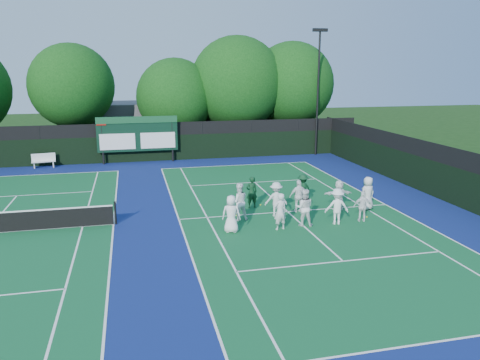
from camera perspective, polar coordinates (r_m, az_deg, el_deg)
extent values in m
plane|color=#15350E|center=(22.89, 6.63, -4.61)|extent=(120.00, 120.00, 0.00)
cube|color=navy|center=(22.62, -8.77, -4.89)|extent=(34.00, 32.00, 0.01)
cube|color=#12592C|center=(23.78, 5.82, -3.86)|extent=(10.97, 23.77, 0.00)
cube|color=white|center=(14.05, 22.55, -17.80)|extent=(10.97, 0.08, 0.00)
cube|color=white|center=(34.87, -0.53, 1.81)|extent=(10.97, 0.08, 0.00)
cube|color=white|center=(22.65, -7.47, -4.79)|extent=(0.08, 23.77, 0.00)
cube|color=white|center=(26.04, 17.32, -2.87)|extent=(0.08, 23.77, 0.00)
cube|color=white|center=(22.82, -4.03, -4.57)|extent=(0.08, 23.77, 0.00)
cube|color=white|center=(25.39, 14.65, -3.11)|extent=(0.08, 23.77, 0.00)
cube|color=white|center=(18.23, 12.45, -9.63)|extent=(8.23, 0.08, 0.00)
cube|color=white|center=(29.68, 1.81, -0.28)|extent=(8.23, 0.08, 0.00)
cube|color=white|center=(23.78, 5.82, -3.85)|extent=(0.08, 12.80, 0.00)
cube|color=white|center=(34.66, -23.73, 0.58)|extent=(10.97, 0.08, 0.00)
cube|color=white|center=(22.58, -15.16, -5.22)|extent=(0.08, 23.77, 0.00)
cube|color=white|center=(22.68, -18.63, -5.38)|extent=(0.08, 23.77, 0.00)
cube|color=white|center=(29.43, -25.55, -1.74)|extent=(8.23, 0.08, 0.00)
cube|color=black|center=(36.96, -10.74, 3.79)|extent=(34.00, 0.08, 2.00)
cube|color=black|center=(36.75, -10.85, 6.10)|extent=(34.00, 0.05, 1.00)
cube|color=black|center=(27.73, 23.74, -0.32)|extent=(0.08, 32.00, 2.00)
cube|color=black|center=(27.44, 24.04, 2.72)|extent=(0.05, 32.00, 1.00)
cylinder|color=black|center=(36.48, -16.43, 4.55)|extent=(0.16, 0.16, 3.50)
cylinder|color=black|center=(36.55, -8.25, 4.98)|extent=(0.16, 0.16, 3.50)
cube|color=black|center=(36.36, -12.38, 5.47)|extent=(6.00, 0.15, 2.60)
cube|color=#154C29|center=(36.13, -12.46, 7.18)|extent=(6.00, 0.05, 0.50)
cube|color=white|center=(36.34, -14.70, 4.54)|extent=(2.60, 0.04, 1.20)
cube|color=white|center=(36.38, -9.96, 4.79)|extent=(2.60, 0.04, 1.20)
cube|color=maroon|center=(36.20, -16.59, 6.79)|extent=(0.70, 0.04, 0.50)
cube|color=#56565B|center=(45.06, -6.18, 6.95)|extent=(18.00, 6.00, 4.00)
cylinder|color=black|center=(39.18, 9.46, 10.28)|extent=(0.16, 0.16, 10.00)
cube|color=black|center=(39.24, 9.75, 17.58)|extent=(1.20, 0.30, 0.25)
cylinder|color=black|center=(22.42, -14.95, -3.90)|extent=(0.10, 0.10, 1.10)
cube|color=white|center=(36.87, -22.84, 2.09)|extent=(1.69, 0.73, 0.07)
cube|color=white|center=(36.98, -22.84, 2.60)|extent=(1.62, 0.37, 0.54)
cube|color=white|center=(37.03, -23.80, 1.66)|extent=(0.14, 0.39, 0.44)
cube|color=white|center=(36.81, -21.80, 1.78)|extent=(0.14, 0.39, 0.44)
cylinder|color=black|center=(40.54, -19.37, 4.97)|extent=(0.44, 0.44, 3.21)
sphere|color=#0D3D0F|center=(40.19, -19.83, 10.76)|extent=(6.66, 6.66, 6.66)
sphere|color=#0D3D0F|center=(40.45, -18.85, 9.90)|extent=(4.66, 4.66, 4.66)
cylinder|color=black|center=(40.55, -7.73, 4.95)|extent=(0.44, 0.44, 2.28)
sphere|color=#0D3D0F|center=(40.18, -7.89, 9.98)|extent=(6.46, 6.46, 6.46)
sphere|color=#0D3D0F|center=(40.58, -7.05, 9.13)|extent=(4.52, 4.52, 4.52)
cylinder|color=black|center=(41.35, -0.36, 5.59)|extent=(0.44, 0.44, 2.77)
sphere|color=#0D3D0F|center=(40.98, -0.37, 11.69)|extent=(8.03, 8.03, 8.03)
sphere|color=#0D3D0F|center=(41.44, 0.36, 10.60)|extent=(5.62, 5.62, 5.62)
cylinder|color=black|center=(42.72, 6.18, 5.87)|extent=(0.44, 0.44, 2.94)
sphere|color=#0D3D0F|center=(42.37, 6.33, 11.56)|extent=(7.37, 7.37, 7.37)
sphere|color=#0D3D0F|center=(42.89, 6.94, 10.58)|extent=(5.16, 5.16, 5.16)
sphere|color=yellow|center=(22.98, -0.39, -4.35)|extent=(0.07, 0.07, 0.07)
sphere|color=yellow|center=(25.57, 5.54, -2.55)|extent=(0.07, 0.07, 0.07)
sphere|color=yellow|center=(23.58, 15.20, -4.37)|extent=(0.07, 0.07, 0.07)
sphere|color=yellow|center=(24.74, 2.52, -3.05)|extent=(0.07, 0.07, 0.07)
imported|color=white|center=(20.55, -1.07, -4.16)|extent=(0.94, 0.75, 1.69)
imported|color=white|center=(20.95, 4.92, -3.86)|extent=(0.68, 0.51, 1.69)
imported|color=white|center=(21.59, 7.82, -3.34)|extent=(1.01, 0.89, 1.74)
imported|color=white|center=(22.08, 11.73, -3.17)|extent=(1.19, 0.81, 1.70)
imported|color=white|center=(22.74, 14.74, -3.14)|extent=(0.93, 0.60, 1.48)
imported|color=white|center=(22.17, -0.14, -2.66)|extent=(0.89, 0.70, 1.81)
imported|color=silver|center=(22.85, 4.42, -2.36)|extent=(1.17, 0.76, 1.70)
imported|color=white|center=(23.60, 7.19, -1.97)|extent=(1.00, 0.48, 1.65)
imported|color=white|center=(24.32, 11.95, -1.81)|extent=(1.48, 0.55, 1.56)
imported|color=silver|center=(24.69, 15.30, -1.58)|extent=(0.95, 0.73, 1.72)
imported|color=#0E341A|center=(24.13, 1.43, -1.50)|extent=(0.65, 0.47, 1.67)
imported|color=#103B1F|center=(25.14, 7.65, -1.09)|extent=(1.17, 0.91, 1.60)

